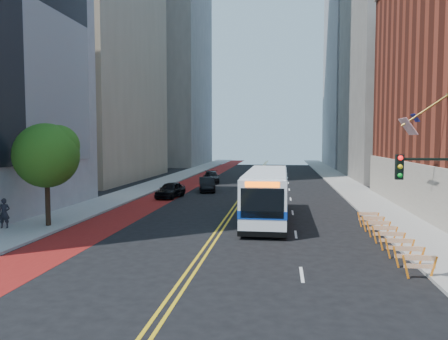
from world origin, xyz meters
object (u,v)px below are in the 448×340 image
Objects in this scene: transit_bus at (267,194)px; car_b at (207,184)px; car_a at (170,190)px; car_c at (211,177)px; pedestrian at (4,213)px; street_tree at (48,153)px; traffic_signal at (430,195)px.

transit_bus is 2.72× the size of car_b.
car_a is at bearing -127.64° from car_b.
pedestrian is (-8.20, -31.77, 0.34)m from car_c.
pedestrian is (-2.36, -1.23, -3.81)m from street_tree.
car_b is (6.89, 21.05, -4.12)m from street_tree.
pedestrian is (-23.01, 8.33, -2.62)m from traffic_signal.
transit_bus is 6.86× the size of pedestrian.
street_tree is 22.79m from traffic_signal.
traffic_signal is at bearing -34.28° from pedestrian.
pedestrian is at bearing -152.46° from street_tree.
car_c is at bearing 61.14° from pedestrian.
transit_bus is 14.65m from car_a.
street_tree reaches higher than traffic_signal.
car_c is at bearing 79.18° from street_tree.
traffic_signal is 15.71m from transit_bus.
street_tree is 3.53× the size of pedestrian.
transit_bus is at bearing -81.84° from car_c.
traffic_signal is 1.06× the size of car_b.
car_a is at bearing 133.00° from transit_bus.
car_c is 2.76× the size of pedestrian.
traffic_signal is at bearing -64.83° from transit_bus.
car_b is 2.52× the size of pedestrian.
street_tree is 0.51× the size of transit_bus.
transit_bus is 27.25m from car_c.
transit_bus reaches higher than pedestrian.
car_a is 6.30m from car_b.
car_c is (5.84, 30.54, -4.15)m from street_tree.
car_c is at bearing 108.02° from transit_bus.
street_tree is at bearing 13.14° from pedestrian.
car_b is at bearing 53.07° from pedestrian.
car_b is at bearing 114.04° from transit_bus.
car_a is 2.43× the size of pedestrian.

